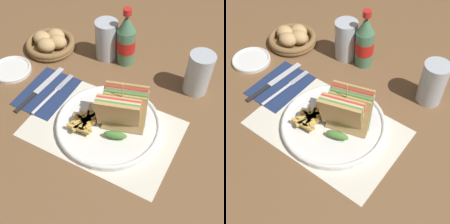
# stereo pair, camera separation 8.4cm
# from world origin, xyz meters

# --- Properties ---
(ground_plane) EXTENTS (4.00, 4.00, 0.00)m
(ground_plane) POSITION_xyz_m (0.00, 0.00, 0.00)
(ground_plane) COLOR brown
(placemat) EXTENTS (0.41, 0.26, 0.00)m
(placemat) POSITION_xyz_m (-0.03, -0.04, 0.00)
(placemat) COLOR silver
(placemat) RESTS_ON ground_plane
(plate_main) EXTENTS (0.29, 0.29, 0.02)m
(plate_main) POSITION_xyz_m (-0.02, -0.03, 0.01)
(plate_main) COLOR white
(plate_main) RESTS_ON ground_plane
(club_sandwich) EXTENTS (0.13, 0.12, 0.15)m
(club_sandwich) POSITION_xyz_m (0.02, -0.02, 0.07)
(club_sandwich) COLOR tan
(club_sandwich) RESTS_ON plate_main
(fries_pile) EXTENTS (0.07, 0.10, 0.02)m
(fries_pile) POSITION_xyz_m (-0.07, -0.06, 0.03)
(fries_pile) COLOR gold
(fries_pile) RESTS_ON plate_main
(ketchup_blob) EXTENTS (0.04, 0.03, 0.01)m
(ketchup_blob) POSITION_xyz_m (-0.07, -0.03, 0.03)
(ketchup_blob) COLOR maroon
(ketchup_blob) RESTS_ON plate_main
(napkin) EXTENTS (0.14, 0.18, 0.00)m
(napkin) POSITION_xyz_m (-0.24, -0.00, 0.00)
(napkin) COLOR navy
(napkin) RESTS_ON ground_plane
(fork) EXTENTS (0.02, 0.19, 0.01)m
(fork) POSITION_xyz_m (-0.22, -0.02, 0.01)
(fork) COLOR silver
(fork) RESTS_ON napkin
(knife) EXTENTS (0.03, 0.22, 0.00)m
(knife) POSITION_xyz_m (-0.27, -0.00, 0.01)
(knife) COLOR black
(knife) RESTS_ON napkin
(coke_bottle_near) EXTENTS (0.06, 0.06, 0.19)m
(coke_bottle_near) POSITION_xyz_m (-0.10, 0.24, 0.08)
(coke_bottle_near) COLOR #4C7F5B
(coke_bottle_near) RESTS_ON ground_plane
(glass_near) EXTENTS (0.07, 0.07, 0.13)m
(glass_near) POSITION_xyz_m (0.14, 0.22, 0.06)
(glass_near) COLOR silver
(glass_near) RESTS_ON ground_plane
(glass_far) EXTENTS (0.07, 0.07, 0.13)m
(glass_far) POSITION_xyz_m (-0.17, 0.24, 0.06)
(glass_far) COLOR silver
(glass_far) RESTS_ON ground_plane
(bread_basket) EXTENTS (0.17, 0.17, 0.06)m
(bread_basket) POSITION_xyz_m (-0.35, 0.18, 0.02)
(bread_basket) COLOR olive
(bread_basket) RESTS_ON ground_plane
(side_saucer) EXTENTS (0.12, 0.12, 0.01)m
(side_saucer) POSITION_xyz_m (-0.40, 0.03, 0.01)
(side_saucer) COLOR white
(side_saucer) RESTS_ON ground_plane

